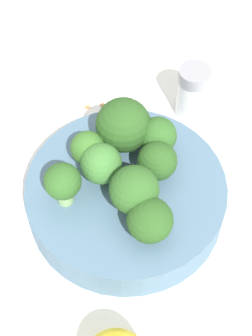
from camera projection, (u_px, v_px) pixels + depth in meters
ground_plane at (126, 206)px, 0.62m from camera, size 3.00×3.00×0.00m
bowl at (126, 196)px, 0.60m from camera, size 0.21×0.21×0.04m
broccoli_floret_0 at (157, 161)px, 0.57m from camera, size 0.04×0.04×0.05m
broccoli_floret_1 at (63, 183)px, 0.55m from camera, size 0.04×0.04×0.05m
broccoli_floret_2 at (134, 191)px, 0.54m from camera, size 0.05×0.05×0.06m
broccoli_floret_3 at (150, 221)px, 0.53m from camera, size 0.04×0.04×0.05m
broccoli_floret_4 at (87, 150)px, 0.58m from camera, size 0.04×0.04×0.04m
broccoli_floret_5 at (123, 126)px, 0.58m from camera, size 0.06×0.06×0.06m
broccoli_floret_6 at (159, 137)px, 0.59m from camera, size 0.04×0.04×0.05m
broccoli_floret_7 at (101, 164)px, 0.56m from camera, size 0.04×0.04×0.05m
pepper_shaker at (192, 92)px, 0.66m from camera, size 0.04×0.04×0.07m
almond_crumb_0 at (104, 105)px, 0.70m from camera, size 0.01×0.01×0.01m
almond_crumb_1 at (88, 106)px, 0.70m from camera, size 0.01×0.01×0.01m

